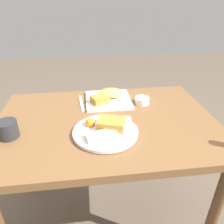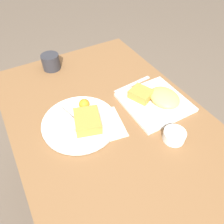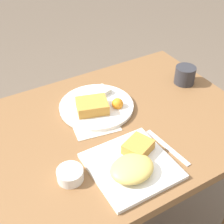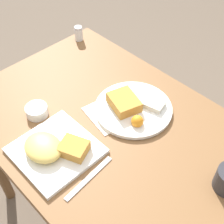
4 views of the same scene
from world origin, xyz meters
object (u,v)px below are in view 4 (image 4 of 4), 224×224
plate_oval_far (132,107)px  sauce_ramekin (37,111)px  butter_knife (89,178)px  plate_square_near (53,149)px  salt_shaker (79,34)px

plate_oval_far → sauce_ramekin: plate_oval_far is taller
sauce_ramekin → butter_knife: sauce_ramekin is taller
plate_square_near → butter_knife: 0.15m
plate_square_near → plate_oval_far: size_ratio=0.87×
plate_oval_far → sauce_ramekin: 0.35m
sauce_ramekin → salt_shaker: bearing=122.2°
plate_oval_far → butter_knife: (0.10, -0.31, -0.02)m
plate_square_near → plate_oval_far: 0.33m
butter_knife → plate_square_near: bearing=91.8°
plate_oval_far → plate_square_near: bearing=-98.3°
plate_oval_far → sauce_ramekin: (-0.23, -0.26, 0.00)m
plate_square_near → sauce_ramekin: bearing=161.4°
salt_shaker → sauce_ramekin: bearing=-57.8°
plate_oval_far → butter_knife: plate_oval_far is taller
salt_shaker → plate_square_near: bearing=-47.2°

